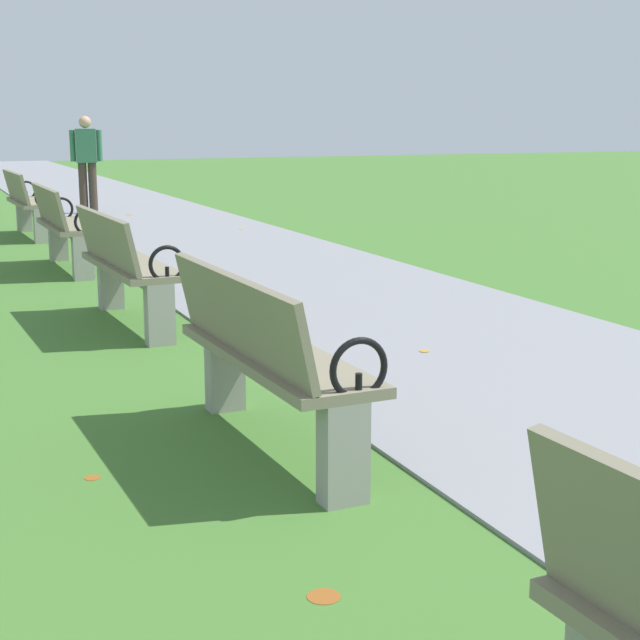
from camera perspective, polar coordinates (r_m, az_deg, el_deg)
The scene contains 7 objects.
paved_walkway at distance 16.44m, azimuth -10.76°, elevation 6.11°, with size 3.03×44.00×0.02m, color gray.
park_bench_3 at distance 4.64m, azimuth -3.26°, elevation -2.14°, with size 0.52×1.61×0.90m.
park_bench_4 at distance 7.65m, azimuth -11.48°, elevation 3.21°, with size 0.53×1.62×0.90m.
park_bench_5 at distance 10.67m, azimuth -14.96°, elevation 5.45°, with size 0.50×1.61×0.90m.
park_bench_6 at distance 13.80m, azimuth -16.95°, elevation 6.71°, with size 0.53×1.62×0.90m.
pedestrian_walking at distance 16.87m, azimuth -13.66°, elevation 9.25°, with size 0.52×0.28×1.62m.
scattered_leaves at distance 5.74m, azimuth -1.42°, elevation -4.25°, with size 4.88×20.15×0.02m.
Camera 1 is at (-2.04, 2.03, 1.61)m, focal length 54.00 mm.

